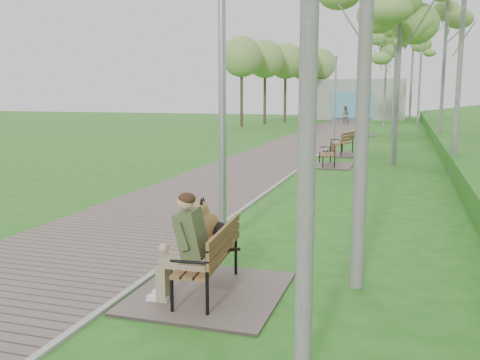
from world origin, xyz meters
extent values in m
plane|color=#24661A|center=(0.00, 0.00, 0.00)|extent=(120.00, 120.00, 0.00)
cube|color=#6B5C56|center=(-1.75, 21.50, 0.02)|extent=(3.50, 67.00, 0.04)
cube|color=#999993|center=(0.00, 21.50, 0.03)|extent=(0.10, 67.00, 0.05)
cube|color=#9E9E99|center=(-1.50, 51.00, 2.00)|extent=(10.00, 5.00, 4.00)
cube|color=#599EC7|center=(-1.50, 48.40, 1.50)|extent=(4.00, 0.20, 2.60)
cube|color=#6B5C56|center=(1.09, 1.44, 0.02)|extent=(1.96, 2.18, 0.04)
cube|color=brown|center=(1.04, 1.44, 0.49)|extent=(0.61, 1.66, 0.04)
cube|color=brown|center=(1.30, 1.46, 0.78)|extent=(0.17, 1.63, 0.36)
cube|color=#6B5C56|center=(0.85, 14.83, 0.02)|extent=(1.81, 2.01, 0.04)
cube|color=brown|center=(0.80, 14.83, 0.45)|extent=(0.79, 1.57, 0.04)
cube|color=brown|center=(1.03, 14.89, 0.72)|extent=(0.39, 1.47, 0.33)
cube|color=#6B5C56|center=(0.96, 18.66, 0.02)|extent=(2.04, 2.27, 0.04)
cube|color=brown|center=(0.91, 18.66, 0.51)|extent=(0.86, 1.77, 0.05)
cube|color=brown|center=(1.18, 18.61, 0.82)|extent=(0.40, 1.67, 0.37)
cube|color=#6B5C56|center=(0.99, 29.42, 0.02)|extent=(1.72, 1.91, 0.04)
cube|color=brown|center=(0.94, 29.42, 0.43)|extent=(0.85, 1.49, 0.04)
cube|color=brown|center=(1.16, 29.49, 0.69)|extent=(0.48, 1.37, 0.31)
cylinder|color=#9DA0A5|center=(0.44, 3.89, 0.17)|extent=(0.23, 0.23, 0.34)
cylinder|color=#9DA0A5|center=(0.44, 3.89, 2.82)|extent=(0.14, 0.14, 5.63)
cylinder|color=#9DA0A5|center=(0.26, 21.06, 0.13)|extent=(0.17, 0.17, 0.26)
cylinder|color=#9DA0A5|center=(0.26, 21.06, 2.15)|extent=(0.10, 0.10, 4.30)
cylinder|color=#9DA0A5|center=(0.26, 21.06, 4.34)|extent=(0.15, 0.15, 0.22)
cylinder|color=#9DA0A5|center=(0.10, 34.75, 0.13)|extent=(0.17, 0.17, 0.26)
cylinder|color=#9DA0A5|center=(0.10, 34.75, 2.14)|extent=(0.10, 0.10, 4.28)
cylinder|color=#9DA0A5|center=(0.10, 34.75, 4.33)|extent=(0.15, 0.15, 0.21)
cylinder|color=#9DA0A5|center=(0.17, 45.43, 0.14)|extent=(0.18, 0.18, 0.27)
cylinder|color=#9DA0A5|center=(0.17, 45.43, 2.27)|extent=(0.11, 0.11, 4.54)
cylinder|color=#9DA0A5|center=(0.17, 45.43, 4.58)|extent=(0.16, 0.16, 0.23)
imported|color=white|center=(-2.64, 31.91, 0.97)|extent=(0.80, 0.62, 1.94)
imported|color=gray|center=(-1.40, 41.31, 0.80)|extent=(0.82, 0.66, 1.60)
cylinder|color=silver|center=(5.09, 13.09, 5.40)|extent=(0.18, 0.18, 10.81)
cylinder|color=silver|center=(3.20, 16.08, 4.07)|extent=(0.18, 0.18, 8.14)
cylinder|color=silver|center=(2.13, 15.36, 4.12)|extent=(0.17, 0.17, 8.23)
cylinder|color=silver|center=(5.20, 22.78, 4.17)|extent=(0.19, 0.19, 8.35)
ellipsoid|color=#85AA52|center=(5.20, 22.78, 6.84)|extent=(2.71, 2.71, 3.67)
cylinder|color=silver|center=(2.74, 32.80, 3.57)|extent=(0.16, 0.16, 7.13)
ellipsoid|color=#85AA52|center=(2.74, 32.80, 5.85)|extent=(2.30, 2.30, 3.14)
cylinder|color=silver|center=(4.47, 39.00, 3.97)|extent=(0.17, 0.17, 7.95)
ellipsoid|color=#85AA52|center=(4.47, 39.00, 6.52)|extent=(2.47, 2.47, 3.50)
cylinder|color=silver|center=(1.98, 36.90, 4.03)|extent=(0.17, 0.17, 8.05)
ellipsoid|color=#85AA52|center=(1.98, 36.90, 6.60)|extent=(2.39, 2.39, 3.54)
cylinder|color=silver|center=(3.94, 50.59, 5.55)|extent=(0.20, 0.20, 11.11)
ellipsoid|color=#85AA52|center=(3.94, 50.59, 9.11)|extent=(2.88, 2.88, 4.89)
camera|label=1|loc=(3.55, -5.11, 2.74)|focal=40.00mm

